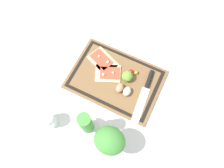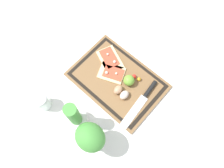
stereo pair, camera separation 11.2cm
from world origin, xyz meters
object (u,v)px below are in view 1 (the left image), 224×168
object	(u,v)px
pizza_slice_near	(103,61)
herb_glass	(110,141)
egg_brown	(120,88)
pizza_slice_far	(108,73)
knife	(147,87)
sauce_jar	(49,120)
egg_pink	(127,91)
cherry_tomato_yellow	(136,73)
lime	(127,76)
herb_pot	(88,127)
cherry_tomato_red	(131,71)

from	to	relation	value
pizza_slice_near	herb_glass	bearing A→B (deg)	121.46
egg_brown	herb_glass	xyz separation A→B (m)	(-0.08, 0.27, 0.09)
pizza_slice_far	egg_brown	distance (m)	0.11
knife	sauce_jar	bearing A→B (deg)	46.19
pizza_slice_far	egg_pink	bearing A→B (deg)	157.94
pizza_slice_near	knife	world-z (taller)	pizza_slice_near
egg_brown	cherry_tomato_yellow	distance (m)	0.13
knife	lime	bearing A→B (deg)	-1.36
pizza_slice_far	sauce_jar	size ratio (longest dim) A/B	1.63
pizza_slice_near	lime	size ratio (longest dim) A/B	3.13
egg_pink	herb_pot	distance (m)	0.27
lime	cherry_tomato_red	xyz separation A→B (m)	(-0.00, -0.04, -0.02)
pizza_slice_far	herb_pot	bearing A→B (deg)	99.20
herb_pot	knife	bearing A→B (deg)	-117.18
cherry_tomato_red	cherry_tomato_yellow	size ratio (longest dim) A/B	1.11
cherry_tomato_yellow	lime	bearing A→B (deg)	56.79
cherry_tomato_yellow	sauce_jar	bearing A→B (deg)	56.92
egg_pink	herb_pot	xyz separation A→B (m)	(0.08, 0.25, 0.05)
egg_pink	cherry_tomato_red	bearing A→B (deg)	-75.45
pizza_slice_near	egg_pink	xyz separation A→B (m)	(-0.19, 0.11, 0.01)
pizza_slice_far	cherry_tomato_yellow	xyz separation A→B (m)	(-0.13, -0.07, 0.00)
egg_brown	pizza_slice_far	bearing A→B (deg)	-30.41
lime	cherry_tomato_red	size ratio (longest dim) A/B	2.54
herb_glass	herb_pot	bearing A→B (deg)	-9.55
egg_pink	cherry_tomato_red	world-z (taller)	egg_pink
pizza_slice_near	cherry_tomato_red	distance (m)	0.16
sauce_jar	pizza_slice_far	bearing A→B (deg)	-111.93
egg_brown	cherry_tomato_red	size ratio (longest dim) A/B	2.30
pizza_slice_near	egg_brown	size ratio (longest dim) A/B	3.46
herb_pot	herb_glass	world-z (taller)	herb_pot
knife	herb_glass	bearing A→B (deg)	82.57
pizza_slice_far	cherry_tomato_red	distance (m)	0.12
pizza_slice_far	knife	size ratio (longest dim) A/B	0.55
egg_brown	herb_pot	size ratio (longest dim) A/B	0.22
knife	cherry_tomato_red	xyz separation A→B (m)	(0.11, -0.04, 0.00)
egg_brown	sauce_jar	bearing A→B (deg)	52.21
cherry_tomato_yellow	herb_glass	xyz separation A→B (m)	(-0.04, 0.39, 0.10)
pizza_slice_far	cherry_tomato_red	world-z (taller)	pizza_slice_far
knife	egg_pink	world-z (taller)	egg_pink
pizza_slice_near	cherry_tomato_yellow	size ratio (longest dim) A/B	8.83
sauce_jar	herb_glass	world-z (taller)	herb_glass
sauce_jar	pizza_slice_near	bearing A→B (deg)	-101.16
pizza_slice_far	egg_pink	xyz separation A→B (m)	(-0.13, 0.05, 0.01)
sauce_jar	cherry_tomato_red	bearing A→B (deg)	-120.61
egg_brown	sauce_jar	distance (m)	0.38
egg_pink	knife	bearing A→B (deg)	-139.01
cherry_tomato_yellow	herb_pot	distance (m)	0.38
knife	lime	world-z (taller)	lime
pizza_slice_far	lime	xyz separation A→B (m)	(-0.10, -0.02, 0.02)
pizza_slice_near	sauce_jar	bearing A→B (deg)	78.84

